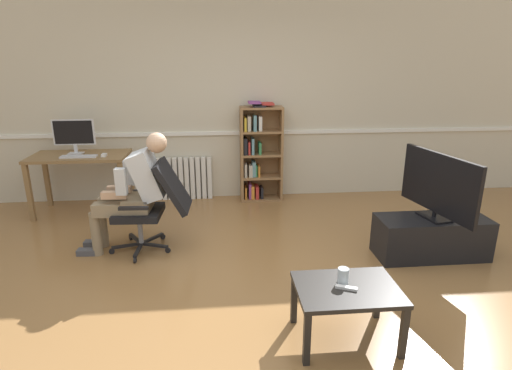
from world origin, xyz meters
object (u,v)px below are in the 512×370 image
at_px(computer_mouse, 104,155).
at_px(radiator, 184,178).
at_px(person_seated, 133,190).
at_px(tv_stand, 431,237).
at_px(imac_monitor, 74,134).
at_px(office_chair, 154,203).
at_px(bookshelf, 258,154).
at_px(tv_screen, 438,185).
at_px(keyboard, 79,156).
at_px(drinking_glass, 343,276).
at_px(computer_desk, 80,163).
at_px(coffee_table, 347,294).
at_px(spare_remote, 346,288).

relative_size(computer_mouse, radiator, 0.13).
xyz_separation_m(person_seated, tv_stand, (2.96, -0.42, -0.45)).
bearing_deg(computer_mouse, imac_monitor, 153.25).
height_order(radiator, office_chair, office_chair).
distance_m(bookshelf, tv_screen, 2.47).
xyz_separation_m(keyboard, tv_stand, (3.80, -1.49, -0.56)).
bearing_deg(person_seated, drinking_glass, 50.99).
bearing_deg(computer_mouse, tv_stand, -23.31).
distance_m(keyboard, tv_screen, 4.08).
distance_m(computer_desk, tv_screen, 4.17).
bearing_deg(radiator, bookshelf, -5.60).
xyz_separation_m(office_chair, coffee_table, (1.52, -1.59, -0.16)).
xyz_separation_m(imac_monitor, bookshelf, (2.35, 0.21, -0.35)).
relative_size(person_seated, tv_screen, 1.22).
distance_m(computer_desk, bookshelf, 2.31).
relative_size(keyboard, bookshelf, 0.31).
distance_m(bookshelf, tv_stand, 2.51).
relative_size(tv_screen, coffee_table, 1.43).
bearing_deg(spare_remote, bookshelf, 28.82).
distance_m(computer_desk, keyboard, 0.19).
relative_size(computer_mouse, bookshelf, 0.07).
distance_m(office_chair, tv_stand, 2.81).
bearing_deg(bookshelf, drinking_glass, -84.55).
xyz_separation_m(office_chair, drinking_glass, (1.50, -1.53, -0.05)).
relative_size(keyboard, radiator, 0.55).
distance_m(tv_screen, coffee_table, 1.76).
bearing_deg(person_seated, imac_monitor, -140.90).
distance_m(imac_monitor, radiator, 1.52).
bearing_deg(tv_stand, radiator, 142.01).
distance_m(bookshelf, drinking_glass, 3.06).
xyz_separation_m(bookshelf, spare_remote, (0.29, -3.12, -0.23)).
xyz_separation_m(imac_monitor, office_chair, (1.13, -1.30, -0.49)).
xyz_separation_m(computer_desk, drinking_glass, (2.58, -2.75, -0.17)).
distance_m(computer_mouse, office_chair, 1.35).
distance_m(radiator, drinking_glass, 3.41).
height_order(computer_mouse, radiator, computer_mouse).
bearing_deg(office_chair, imac_monitor, -135.69).
distance_m(imac_monitor, keyboard, 0.34).
xyz_separation_m(radiator, drinking_glass, (1.33, -3.14, 0.17)).
xyz_separation_m(keyboard, coffee_table, (2.56, -2.67, -0.41)).
distance_m(imac_monitor, drinking_glass, 3.90).
height_order(computer_mouse, spare_remote, computer_mouse).
distance_m(imac_monitor, person_seated, 1.63).
distance_m(computer_mouse, coffee_table, 3.54).
xyz_separation_m(computer_desk, radiator, (1.25, 0.39, -0.34)).
distance_m(office_chair, spare_remote, 2.21).
xyz_separation_m(coffee_table, drinking_glass, (-0.02, 0.06, 0.11)).
bearing_deg(office_chair, person_seated, -90.00).
height_order(tv_stand, coffee_table, coffee_table).
distance_m(computer_mouse, drinking_glass, 3.47).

